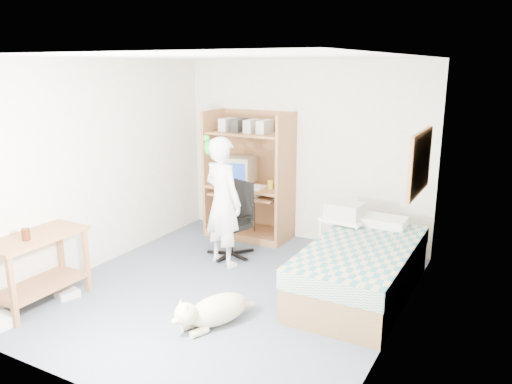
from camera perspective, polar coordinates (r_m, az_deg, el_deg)
floor at (r=5.64m, az=-3.14°, el=-11.14°), size 4.00×4.00×0.00m
wall_back at (r=6.97m, az=5.43°, el=4.57°), size 3.60×0.02×2.50m
wall_right at (r=4.56m, az=16.25°, el=-1.14°), size 0.02×4.00×2.50m
wall_left at (r=6.35m, az=-17.27°, el=3.03°), size 0.02×4.00×2.50m
ceiling at (r=5.09m, az=-3.53°, el=15.18°), size 3.60×4.00×0.02m
computer_hutch at (r=7.13m, az=-0.66°, el=1.33°), size 1.20×0.63×1.80m
bed at (r=5.55m, az=11.91°, el=-8.60°), size 1.02×2.02×0.66m
side_desk at (r=5.61m, az=-23.69°, el=-7.03°), size 0.50×1.00×0.75m
corkboard at (r=5.38m, az=18.25°, el=3.20°), size 0.04×0.94×0.66m
office_chair at (r=6.49m, az=-2.56°, el=-4.36°), size 0.55×0.56×0.96m
person at (r=6.10m, az=-3.81°, el=-1.12°), size 0.68×0.55×1.60m
parrot at (r=6.08m, az=-5.45°, el=5.22°), size 0.12×0.20×0.32m
dog at (r=4.89m, az=-4.91°, el=-13.32°), size 0.53×0.89×0.35m
printer_cart at (r=6.23m, az=9.99°, el=-4.70°), size 0.55×0.46×0.62m
printer at (r=6.14m, az=10.11°, el=-2.05°), size 0.45×0.35×0.18m
crt_monitor at (r=7.19m, az=-1.85°, el=2.57°), size 0.45×0.47×0.38m
keyboard at (r=7.02m, az=-1.10°, el=-0.15°), size 0.46×0.18×0.03m
pencil_cup at (r=6.88m, az=1.68°, el=0.84°), size 0.08×0.08×0.12m
drink_glass at (r=5.40m, az=-24.82°, el=-4.41°), size 0.08×0.08×0.12m
floor_box_a at (r=5.49m, az=-27.08°, el=-12.96°), size 0.25×0.20×0.10m
floor_box_b at (r=5.82m, az=-20.75°, el=-10.83°), size 0.23×0.26×0.08m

